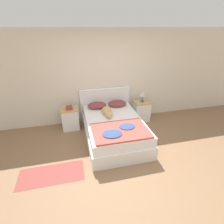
{
  "coord_description": "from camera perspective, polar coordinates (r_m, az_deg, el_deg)",
  "views": [
    {
      "loc": [
        -0.96,
        -2.57,
        2.57
      ],
      "look_at": [
        -0.04,
        1.22,
        0.65
      ],
      "focal_mm": 28.0,
      "sensor_mm": 36.0,
      "label": 1
    }
  ],
  "objects": [
    {
      "name": "nightstand_left",
      "position": [
        4.89,
        -13.4,
        -2.12
      ],
      "size": [
        0.46,
        0.39,
        0.6
      ],
      "color": "white",
      "rests_on": "ground_plane"
    },
    {
      "name": "pillow_right",
      "position": [
        4.92,
        1.71,
        2.84
      ],
      "size": [
        0.52,
        0.39,
        0.13
      ],
      "color": "brown",
      "rests_on": "bed"
    },
    {
      "name": "wall_back",
      "position": [
        4.97,
        -2.0,
        11.12
      ],
      "size": [
        9.0,
        0.06,
        2.55
      ],
      "color": "beige",
      "rests_on": "ground_plane"
    },
    {
      "name": "pillow_left",
      "position": [
        4.81,
        -4.92,
        2.19
      ],
      "size": [
        0.52,
        0.39,
        0.13
      ],
      "color": "brown",
      "rests_on": "bed"
    },
    {
      "name": "ground_plane",
      "position": [
        3.76,
        5.27,
        -17.05
      ],
      "size": [
        16.0,
        16.0,
        0.0
      ],
      "primitive_type": "plane",
      "color": "#896647"
    },
    {
      "name": "nightstand_right",
      "position": [
        5.27,
        9.59,
        0.36
      ],
      "size": [
        0.46,
        0.39,
        0.6
      ],
      "color": "white",
      "rests_on": "ground_plane"
    },
    {
      "name": "quilt",
      "position": [
        3.74,
        2.61,
        -6.07
      ],
      "size": [
        1.18,
        0.84,
        0.07
      ],
      "color": "#BC4C42",
      "rests_on": "bed"
    },
    {
      "name": "headboard",
      "position": [
        5.14,
        -2.19,
        2.72
      ],
      "size": [
        1.45,
        0.06,
        1.0
      ],
      "color": "white",
      "rests_on": "ground_plane"
    },
    {
      "name": "book_stack",
      "position": [
        4.72,
        -13.76,
        1.35
      ],
      "size": [
        0.17,
        0.22,
        0.07
      ],
      "color": "orange",
      "rests_on": "nightstand_left"
    },
    {
      "name": "table_lamp",
      "position": [
        5.07,
        9.99,
        5.71
      ],
      "size": [
        0.17,
        0.17,
        0.3
      ],
      "color": "#336B4C",
      "rests_on": "nightstand_right"
    },
    {
      "name": "rug",
      "position": [
        3.75,
        -19.14,
        -18.72
      ],
      "size": [
        1.23,
        0.55,
        0.0
      ],
      "color": "#93423D",
      "rests_on": "ground_plane"
    },
    {
      "name": "bed",
      "position": [
        4.36,
        0.63,
        -5.63
      ],
      "size": [
        1.37,
        2.04,
        0.55
      ],
      "color": "white",
      "rests_on": "ground_plane"
    },
    {
      "name": "dog",
      "position": [
        4.42,
        -1.49,
        0.16
      ],
      "size": [
        0.25,
        0.64,
        0.17
      ],
      "color": "tan",
      "rests_on": "bed"
    }
  ]
}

